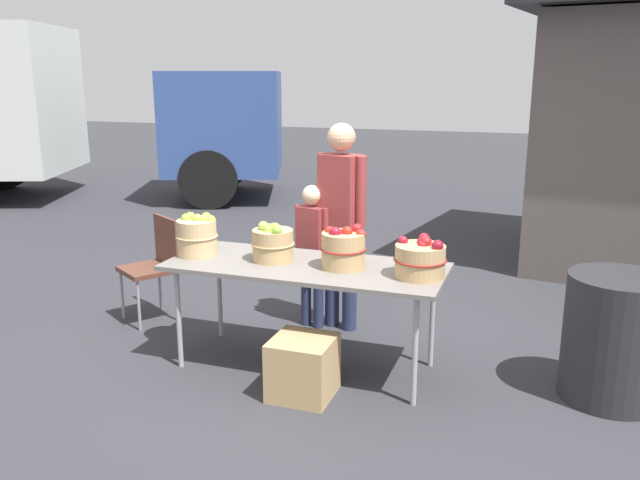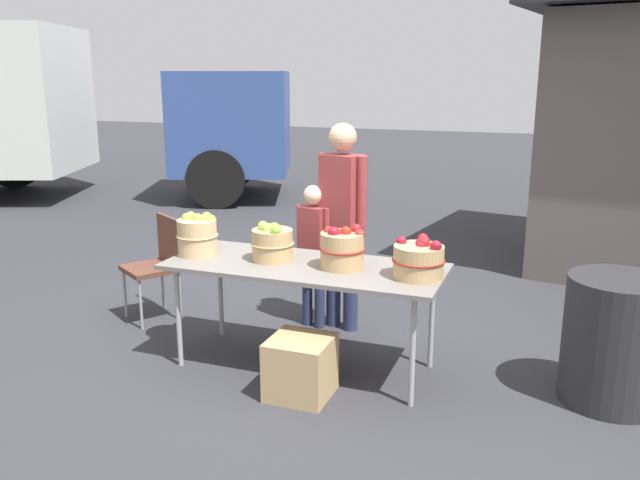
% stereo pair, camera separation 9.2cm
% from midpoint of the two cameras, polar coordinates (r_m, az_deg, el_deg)
% --- Properties ---
extents(ground_plane, '(40.00, 40.00, 0.00)m').
position_cam_midpoint_polar(ground_plane, '(4.72, -0.73, -10.90)').
color(ground_plane, '#2D2D33').
extents(market_table, '(1.90, 0.76, 0.75)m').
position_cam_midpoint_polar(market_table, '(4.47, -0.76, -2.69)').
color(market_table, slate).
rests_on(market_table, ground).
extents(apple_basket_green_0, '(0.30, 0.30, 0.31)m').
position_cam_midpoint_polar(apple_basket_green_0, '(4.74, -10.07, 0.43)').
color(apple_basket_green_0, tan).
rests_on(apple_basket_green_0, market_table).
extents(apple_basket_green_1, '(0.30, 0.30, 0.28)m').
position_cam_midpoint_polar(apple_basket_green_1, '(4.54, -3.61, -0.27)').
color(apple_basket_green_1, tan).
rests_on(apple_basket_green_1, market_table).
extents(apple_basket_red_0, '(0.31, 0.31, 0.29)m').
position_cam_midpoint_polar(apple_basket_red_0, '(4.35, 2.57, -0.75)').
color(apple_basket_red_0, tan).
rests_on(apple_basket_red_0, market_table).
extents(apple_basket_red_1, '(0.34, 0.34, 0.26)m').
position_cam_midpoint_polar(apple_basket_red_1, '(4.20, 9.22, -1.73)').
color(apple_basket_red_1, tan).
rests_on(apple_basket_red_1, market_table).
extents(vendor_adult, '(0.42, 0.29, 1.65)m').
position_cam_midpoint_polar(vendor_adult, '(5.13, 2.50, 2.58)').
color(vendor_adult, '#262D4C').
rests_on(vendor_adult, ground).
extents(child_customer, '(0.30, 0.20, 1.17)m').
position_cam_midpoint_polar(child_customer, '(5.21, -0.08, -0.42)').
color(child_customer, '#262D4C').
rests_on(child_customer, ground).
extents(box_truck, '(7.96, 4.75, 2.75)m').
position_cam_midpoint_polar(box_truck, '(11.98, -25.06, 10.47)').
color(box_truck, silver).
rests_on(box_truck, ground).
extents(folding_chair, '(0.55, 0.55, 0.86)m').
position_cam_midpoint_polar(folding_chair, '(5.61, -13.47, -1.64)').
color(folding_chair, brown).
rests_on(folding_chair, ground).
extents(trash_barrel, '(0.62, 0.62, 0.81)m').
position_cam_midpoint_polar(trash_barrel, '(4.51, 24.82, -7.94)').
color(trash_barrel, '#262628').
rests_on(trash_barrel, ground).
extents(produce_crate, '(0.39, 0.39, 0.39)m').
position_cam_midpoint_polar(produce_crate, '(4.25, -1.07, -11.01)').
color(produce_crate, tan).
rests_on(produce_crate, ground).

